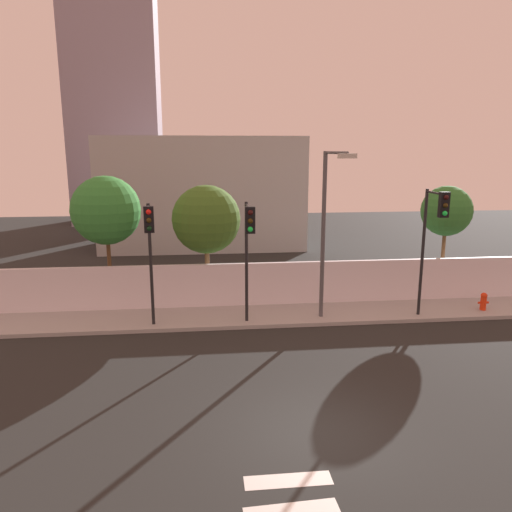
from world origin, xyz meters
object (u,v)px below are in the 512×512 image
Objects in this scene: roadside_tree_midleft at (206,220)px; traffic_light_right at (150,240)px; fire_hydrant at (484,301)px; roadside_tree_midright at (446,211)px; traffic_light_left at (433,227)px; street_lamp_curbside at (327,221)px; roadside_tree_leftmost at (106,211)px; traffic_light_center at (248,239)px.

traffic_light_right is at bearing -119.52° from roadside_tree_midleft.
roadside_tree_midright is (-0.46, 2.78, 3.32)m from fire_hydrant.
traffic_light_right is 4.08m from roadside_tree_midleft.
traffic_light_left reaches higher than traffic_light_right.
fire_hydrant is at bearing 18.59° from traffic_light_left.
roadside_tree_leftmost is (-8.57, 3.11, 0.13)m from street_lamp_curbside.
street_lamp_curbside is (6.45, 0.44, 0.49)m from traffic_light_right.
traffic_light_right is (-10.31, 0.20, -0.31)m from traffic_light_left.
fire_hydrant is at bearing -80.61° from roadside_tree_midright.
roadside_tree_midright is at bearing 15.58° from traffic_light_right.
traffic_light_left reaches higher than roadside_tree_midright.
street_lamp_curbside is at bearing 14.52° from traffic_light_center.
roadside_tree_midleft reaches higher than traffic_light_right.
fire_hydrant is 0.15× the size of roadside_tree_midright.
roadside_tree_leftmost reaches higher than roadside_tree_midright.
traffic_light_center is at bearing -5.57° from traffic_light_right.
street_lamp_curbside is at bearing -177.23° from fire_hydrant.
street_lamp_curbside is 9.12m from roadside_tree_leftmost.
roadside_tree_midleft is (4.13, -0.00, -0.44)m from roadside_tree_leftmost.
fire_hydrant is at bearing -13.98° from roadside_tree_midleft.
traffic_light_center is at bearing -69.63° from roadside_tree_midleft.
street_lamp_curbside is at bearing 3.90° from traffic_light_right.
roadside_tree_leftmost is (-2.12, 3.55, 0.62)m from traffic_light_right.
traffic_light_right is 0.82× the size of roadside_tree_leftmost.
traffic_light_center is at bearing -178.84° from traffic_light_left.
roadside_tree_leftmost is (-5.57, 3.88, 0.58)m from traffic_light_center.
traffic_light_left is 1.09× the size of traffic_light_center.
street_lamp_curbside reaches higher than traffic_light_right.
fire_hydrant is 0.14× the size of roadside_tree_midleft.
roadside_tree_leftmost is at bearing 145.14° from traffic_light_center.
roadside_tree_midright is (9.27, 3.88, 0.35)m from traffic_light_center.
fire_hydrant is (9.73, 1.10, -2.96)m from traffic_light_center.
traffic_light_left is 6.82× the size of fire_hydrant.
roadside_tree_midright is at bearing 0.00° from roadside_tree_leftmost.
traffic_light_left is 0.78× the size of street_lamp_curbside.
traffic_light_right is at bearing 174.43° from traffic_light_center.
fire_hydrant is (6.73, 0.33, -3.42)m from street_lamp_curbside.
traffic_light_center is at bearing -34.86° from roadside_tree_leftmost.
roadside_tree_leftmost is (-12.44, 3.74, 0.32)m from traffic_light_left.
fire_hydrant is (2.87, 0.96, -3.23)m from traffic_light_left.
traffic_light_left is 0.99× the size of roadside_tree_midright.
traffic_light_left is at bearing -161.41° from fire_hydrant.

